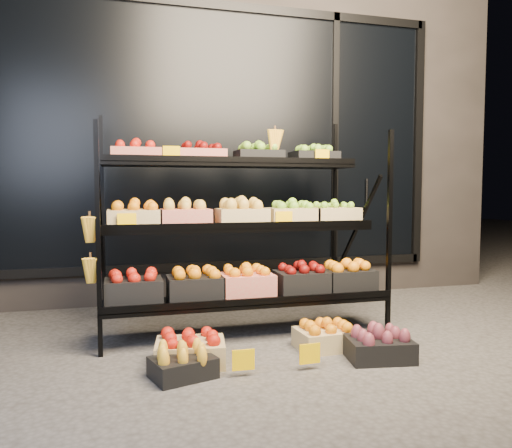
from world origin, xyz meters
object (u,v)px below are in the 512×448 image
object	(u,v)px
floor_crate_midleft	(183,363)
floor_crate_left	(190,349)
display_rack	(239,226)
floor_crate_midright	(326,335)

from	to	relation	value
floor_crate_midleft	floor_crate_left	bearing A→B (deg)	54.36
floor_crate_left	display_rack	bearing A→B (deg)	64.36
floor_crate_midright	floor_crate_left	bearing A→B (deg)	-179.57
floor_crate_midleft	floor_crate_midright	bearing A→B (deg)	-1.81
floor_crate_left	floor_crate_midleft	distance (m)	0.22
floor_crate_midleft	floor_crate_midright	distance (m)	1.02
display_rack	floor_crate_midleft	world-z (taller)	display_rack
floor_crate_midright	display_rack	bearing A→B (deg)	120.90
display_rack	floor_crate_midright	bearing A→B (deg)	-55.74
display_rack	floor_crate_left	distance (m)	1.10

